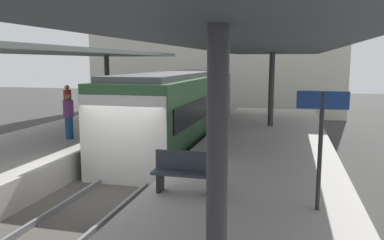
{
  "coord_description": "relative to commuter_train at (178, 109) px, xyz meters",
  "views": [
    {
      "loc": [
        4.54,
        -8.96,
        3.73
      ],
      "look_at": [
        0.99,
        5.07,
        1.54
      ],
      "focal_mm": 36.04,
      "sensor_mm": 36.0,
      "label": 1
    }
  ],
  "objects": [
    {
      "name": "ground_plane",
      "position": [
        0.0,
        -6.61,
        -1.73
      ],
      "size": [
        80.0,
        80.0,
        0.0
      ],
      "primitive_type": "plane",
      "color": "#383835"
    },
    {
      "name": "platform_right",
      "position": [
        3.8,
        -6.61,
        -1.23
      ],
      "size": [
        4.4,
        28.0,
        1.0
      ],
      "primitive_type": "cube",
      "color": "#ADA8A0",
      "rests_on": "ground_plane"
    },
    {
      "name": "track_ballast",
      "position": [
        0.0,
        -6.61,
        -1.63
      ],
      "size": [
        3.2,
        28.0,
        0.2
      ],
      "primitive_type": "cube",
      "color": "#4C4742",
      "rests_on": "ground_plane"
    },
    {
      "name": "rail_near_side",
      "position": [
        -0.72,
        -6.61,
        -1.46
      ],
      "size": [
        0.08,
        28.0,
        0.14
      ],
      "primitive_type": "cube",
      "color": "slate",
      "rests_on": "track_ballast"
    },
    {
      "name": "rail_far_side",
      "position": [
        0.72,
        -6.61,
        -1.46
      ],
      "size": [
        0.08,
        28.0,
        0.14
      ],
      "primitive_type": "cube",
      "color": "slate",
      "rests_on": "track_ballast"
    },
    {
      "name": "commuter_train",
      "position": [
        0.0,
        0.0,
        0.0
      ],
      "size": [
        2.78,
        11.41,
        3.1
      ],
      "color": "#2D5633",
      "rests_on": "track_ballast"
    },
    {
      "name": "canopy_left",
      "position": [
        -3.8,
        -5.21,
        2.34
      ],
      "size": [
        4.18,
        21.0,
        3.19
      ],
      "color": "#333335",
      "rests_on": "platform_left"
    },
    {
      "name": "canopy_right",
      "position": [
        3.8,
        -5.21,
        2.43
      ],
      "size": [
        4.18,
        21.0,
        3.28
      ],
      "color": "#333335",
      "rests_on": "platform_right"
    },
    {
      "name": "platform_bench",
      "position": [
        2.5,
        -8.02,
        -0.26
      ],
      "size": [
        1.4,
        0.41,
        0.86
      ],
      "color": "black",
      "rests_on": "platform_right"
    },
    {
      "name": "platform_sign",
      "position": [
        5.12,
        -8.37,
        0.9
      ],
      "size": [
        0.9,
        0.08,
        2.21
      ],
      "color": "#262628",
      "rests_on": "platform_right"
    },
    {
      "name": "passenger_near_bench",
      "position": [
        2.49,
        -3.55,
        0.14
      ],
      "size": [
        0.36,
        0.36,
        1.68
      ],
      "color": "#7A337A",
      "rests_on": "platform_right"
    },
    {
      "name": "passenger_mid_platform",
      "position": [
        -5.39,
        0.2,
        0.14
      ],
      "size": [
        0.36,
        0.36,
        1.67
      ],
      "color": "#386B3D",
      "rests_on": "platform_left"
    },
    {
      "name": "passenger_far_end",
      "position": [
        -3.03,
        -3.52,
        0.1
      ],
      "size": [
        0.36,
        0.36,
        1.6
      ],
      "color": "navy",
      "rests_on": "platform_left"
    },
    {
      "name": "station_building_backdrop",
      "position": [
        -0.83,
        13.39,
        3.77
      ],
      "size": [
        18.0,
        6.0,
        11.0
      ],
      "primitive_type": "cube",
      "color": "beige",
      "rests_on": "ground_plane"
    }
  ]
}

